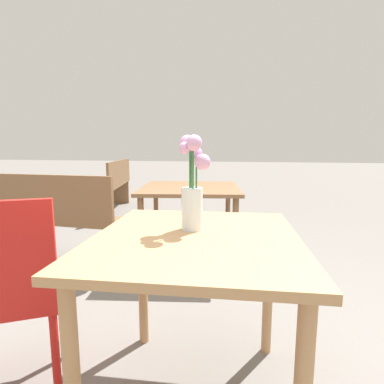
{
  "coord_description": "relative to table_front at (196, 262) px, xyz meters",
  "views": [
    {
      "loc": [
        0.18,
        -1.11,
        1.08
      ],
      "look_at": [
        -0.03,
        0.08,
        0.89
      ],
      "focal_mm": 28.0,
      "sensor_mm": 36.0,
      "label": 1
    }
  ],
  "objects": [
    {
      "name": "table_front",
      "position": [
        0.0,
        0.0,
        0.0
      ],
      "size": [
        0.83,
        0.89,
        0.74
      ],
      "color": "tan",
      "rests_on": "ground_plane"
    },
    {
      "name": "table_back",
      "position": [
        -0.31,
        1.55,
        -0.01
      ],
      "size": [
        0.99,
        0.99,
        0.71
      ],
      "color": "brown",
      "rests_on": "ground_plane"
    },
    {
      "name": "bench_near",
      "position": [
        -1.55,
        1.15,
        -0.17
      ],
      "size": [
        1.49,
        0.44,
        0.85
      ],
      "color": "brown",
      "rests_on": "ground_plane"
    },
    {
      "name": "flower_vase",
      "position": [
        -0.03,
        0.08,
        0.28
      ],
      "size": [
        0.13,
        0.14,
        0.39
      ],
      "color": "silver",
      "rests_on": "table_front"
    },
    {
      "name": "bench_middle",
      "position": [
        -1.95,
        3.5,
        -0.17
      ],
      "size": [
        0.66,
        1.59,
        0.85
      ],
      "color": "brown",
      "rests_on": "ground_plane"
    },
    {
      "name": "cafe_chair",
      "position": [
        -0.73,
        -0.14,
        -0.11
      ],
      "size": [
        0.54,
        0.54,
        0.89
      ],
      "color": "red",
      "rests_on": "ground_plane"
    }
  ]
}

